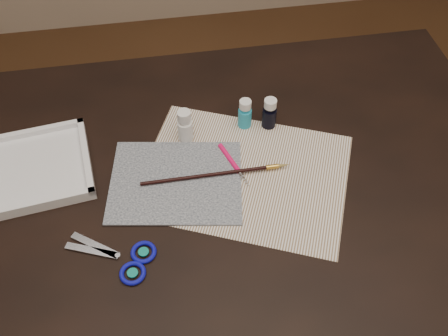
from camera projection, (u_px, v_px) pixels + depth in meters
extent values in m
cube|color=#422614|center=(224.00, 324.00, 1.64)|extent=(3.50, 3.50, 0.02)
cube|color=black|center=(224.00, 268.00, 1.34)|extent=(1.30, 0.90, 0.75)
cube|color=white|center=(244.00, 174.00, 1.07)|extent=(0.53, 0.47, 0.00)
cube|color=black|center=(176.00, 181.00, 1.05)|extent=(0.31, 0.26, 0.00)
cylinder|color=white|center=(185.00, 126.00, 1.10)|extent=(0.04, 0.04, 0.08)
cylinder|color=#23A1C6|center=(245.00, 114.00, 1.13)|extent=(0.03, 0.03, 0.08)
cylinder|color=black|center=(269.00, 113.00, 1.13)|extent=(0.04, 0.04, 0.08)
cube|color=white|center=(38.00, 167.00, 1.06)|extent=(0.24, 0.24, 0.03)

